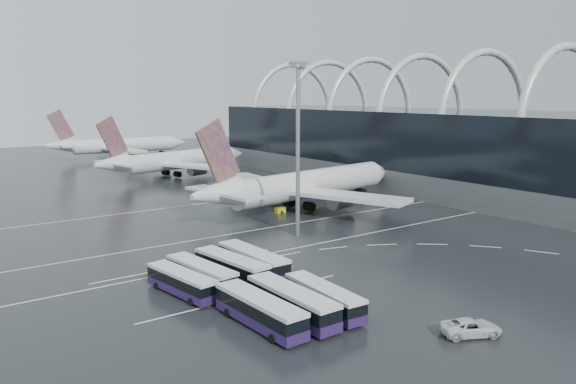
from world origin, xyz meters
TOP-DOWN VIEW (x-y plane):
  - ground at (0.00, 0.00)m, footprint 420.00×420.00m
  - terminal at (61.56, 19.84)m, footprint 42.00×160.00m
  - lane_marking_near at (0.00, -2.00)m, footprint 120.00×0.25m
  - lane_marking_mid at (0.00, 12.00)m, footprint 120.00×0.25m
  - lane_marking_far at (0.00, 40.00)m, footprint 120.00×0.25m
  - bus_bay_line_south at (-24.00, -16.00)m, footprint 28.00×0.25m
  - bus_bay_line_north at (-24.00, 0.00)m, footprint 28.00×0.25m
  - airliner_main at (13.86, 22.06)m, footprint 59.04×51.26m
  - airliner_gate_b at (11.77, 82.19)m, footprint 53.15×47.03m
  - airliner_gate_c at (14.46, 139.51)m, footprint 52.85×48.62m
  - bus_row_near_a at (-29.81, -10.63)m, footprint 4.29×12.22m
  - bus_row_near_b at (-26.53, -9.44)m, footprint 4.17×12.78m
  - bus_row_near_c at (-22.02, -9.38)m, footprint 4.40×13.32m
  - bus_row_near_d at (-18.39, -8.97)m, footprint 3.48×13.57m
  - bus_row_far_a at (-27.29, -24.33)m, footprint 3.50×13.31m
  - bus_row_far_b at (-23.20, -24.52)m, footprint 3.30×13.57m
  - bus_row_far_c at (-19.08, -25.07)m, footprint 3.47×12.37m
  - van_curve_a at (-11.01, -38.94)m, footprint 6.89×5.40m
  - floodlight_mast at (-0.71, 4.31)m, footprint 2.27×2.27m
  - gse_cart_belly_a at (15.11, 20.44)m, footprint 2.13×1.26m
  - gse_cart_belly_c at (7.60, 21.46)m, footprint 2.09×1.24m
  - gse_cart_belly_d at (33.27, 21.32)m, footprint 2.39×1.41m

SIDE VIEW (x-z plane):
  - ground at x=0.00m, z-range 0.00..0.00m
  - lane_marking_near at x=0.00m, z-range 0.00..0.01m
  - lane_marking_mid at x=0.00m, z-range 0.00..0.01m
  - lane_marking_far at x=0.00m, z-range 0.00..0.01m
  - bus_bay_line_south at x=-24.00m, z-range 0.00..0.01m
  - bus_bay_line_north at x=-24.00m, z-range 0.00..0.01m
  - gse_cart_belly_c at x=7.60m, z-range 0.00..1.14m
  - gse_cart_belly_a at x=15.11m, z-range 0.00..1.16m
  - gse_cart_belly_d at x=33.27m, z-range 0.00..1.30m
  - van_curve_a at x=-11.01m, z-range 0.00..1.74m
  - bus_row_near_a at x=-29.81m, z-range 0.15..3.09m
  - bus_row_far_c at x=-19.08m, z-range 0.15..3.16m
  - bus_row_near_b at x=-26.53m, z-range 0.15..3.24m
  - bus_row_near_c at x=-22.02m, z-range 0.16..3.38m
  - bus_row_far_a at x=-27.29m, z-range 0.16..3.42m
  - bus_row_near_d at x=-18.39m, z-range 0.16..3.49m
  - bus_row_far_b at x=-23.20m, z-range 0.17..3.50m
  - airliner_gate_b at x=11.77m, z-range -4.64..13.93m
  - airliner_gate_c at x=14.46m, z-range -4.70..14.12m
  - airliner_main at x=13.86m, z-range -4.99..15.01m
  - terminal at x=61.56m, z-range -6.58..28.32m
  - floodlight_mast at x=-0.71m, z-range 3.82..33.46m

